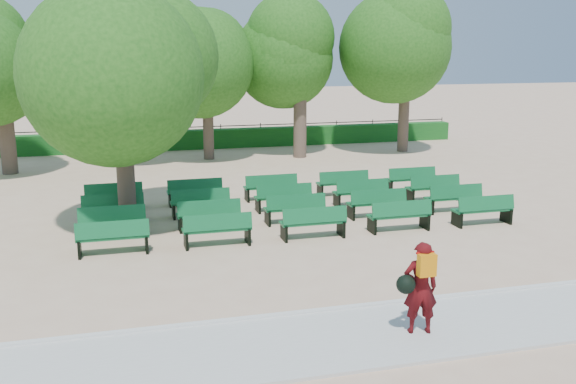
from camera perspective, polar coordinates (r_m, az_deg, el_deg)
The scene contains 9 objects.
ground at distance 17.80m, azimuth -1.56°, elevation -2.81°, with size 120.00×120.00×0.00m, color tan.
paving at distance 11.16m, azimuth 7.68°, elevation -12.52°, with size 30.00×2.20×0.06m, color beige.
curb at distance 12.13m, azimuth 5.55°, elevation -10.24°, with size 30.00×0.12×0.10m, color silver.
hedge at distance 31.23m, azimuth -7.67°, elevation 4.68°, with size 26.00×0.70×0.90m, color #175B1C.
fence at distance 31.69m, azimuth -7.75°, elevation 3.97°, with size 26.00×0.10×1.02m, color black, non-canonical shape.
tree_line at distance 27.39m, azimuth -6.52°, elevation 2.63°, with size 21.80×6.80×7.04m, color #2A661B, non-canonical shape.
bench_array at distance 18.50m, azimuth 0.08°, elevation -1.93°, with size 1.71×0.65×1.06m.
tree_among at distance 17.54m, azimuth -14.73°, elevation 10.45°, with size 4.49×4.49×6.24m.
person at distance 11.00m, azimuth 11.61°, elevation -8.23°, with size 0.78×0.50×1.59m.
Camera 1 is at (-4.03, -16.67, 4.77)m, focal length 40.00 mm.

